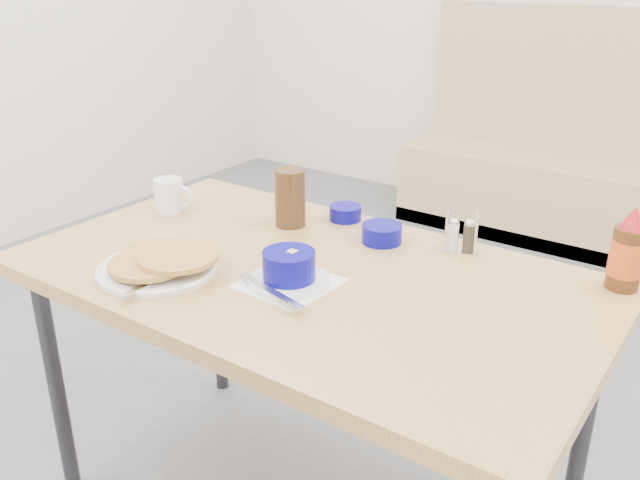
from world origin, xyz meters
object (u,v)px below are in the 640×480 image
Objects in this scene: dining_table at (305,293)px; pancake_plate at (160,263)px; condiment_caddy at (461,238)px; booth_bench at (582,177)px; amber_tumbler at (290,198)px; coffee_mug at (170,195)px; syrup_bottle at (627,254)px; grits_setting at (289,271)px; creamer_bowl at (345,213)px; butter_bowl at (382,234)px.

pancake_plate is (-0.28, -0.20, 0.08)m from dining_table.
dining_table is 0.42m from condiment_caddy.
amber_tumbler is (-0.21, -2.32, 0.49)m from booth_bench.
dining_table is 4.63× the size of pancake_plate.
amber_tumbler reaches higher than coffee_mug.
pancake_plate is 2.90× the size of condiment_caddy.
booth_bench is at bearing 76.80° from coffee_mug.
pancake_plate is 0.43m from coffee_mug.
pancake_plate is 1.55× the size of syrup_bottle.
dining_table is at bearing 100.91° from grits_setting.
amber_tumbler reaches higher than condiment_caddy.
pancake_plate is 1.89× the size of amber_tumbler.
booth_bench is at bearing 87.17° from creamer_bowl.
syrup_bottle is (0.39, 0.02, 0.05)m from condiment_caddy.
coffee_mug is at bearing 162.10° from grits_setting.
creamer_bowl is (0.17, 0.54, -0.00)m from pancake_plate.
condiment_caddy is (0.24, 0.41, 0.00)m from grits_setting.
grits_setting is at bearing 22.43° from pancake_plate.
coffee_mug reaches higher than pancake_plate.
condiment_caddy is (0.82, 0.22, -0.01)m from coffee_mug.
amber_tumbler is at bearing 134.13° from dining_table.
creamer_bowl is (-0.12, 0.42, -0.02)m from grits_setting.
butter_bowl is 1.02× the size of condiment_caddy.
syrup_bottle is at bearing 0.00° from creamer_bowl.
coffee_mug is 0.63× the size of syrup_bottle.
creamer_bowl is at bearing 50.33° from amber_tumbler.
coffee_mug is 0.85m from condiment_caddy.
condiment_caddy is (0.19, 0.07, 0.01)m from butter_bowl.
coffee_mug is at bearing 172.53° from condiment_caddy.
syrup_bottle reaches higher than butter_bowl.
dining_table is 15.28× the size of creamer_bowl.
creamer_bowl is 0.36m from condiment_caddy.
booth_bench is 2.79m from pancake_plate.
condiment_caddy is at bearing 44.74° from pancake_plate.
syrup_bottle reaches higher than grits_setting.
booth_bench is 2.38m from amber_tumbler.
creamer_bowl is at bearing -92.83° from booth_bench.
booth_bench is at bearing 74.35° from condiment_caddy.
creamer_bowl is 0.17m from amber_tumbler.
amber_tumbler is at bearing -95.19° from booth_bench.
coffee_mug is 0.65m from butter_bowl.
booth_bench is 17.88× the size of butter_bowl.
booth_bench is 6.28× the size of pancake_plate.
pancake_plate is 0.75m from condiment_caddy.
grits_setting is at bearing -52.94° from amber_tumbler.
amber_tumbler is (-0.21, 0.22, 0.14)m from dining_table.
amber_tumbler reaches higher than butter_bowl.
grits_setting reaches higher than butter_bowl.
coffee_mug is 0.56× the size of grits_setting.
condiment_caddy reaches higher than creamer_bowl.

